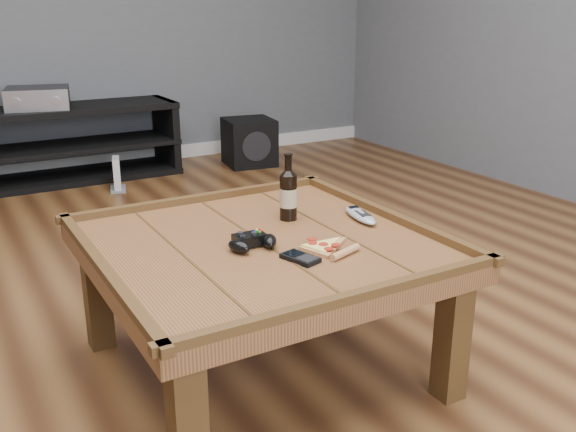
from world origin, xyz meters
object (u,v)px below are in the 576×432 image
media_console (71,144)px  smartphone (300,258)px  game_controller (252,242)px  beer_bottle (288,193)px  game_console (117,175)px  subwoofer (249,142)px  pizza_slice (327,248)px  coffee_table (261,259)px  remote_control (360,215)px  av_receiver (38,98)px

media_console → smartphone: bearing=-89.5°
game_controller → beer_bottle: bearing=40.3°
beer_bottle → game_console: size_ratio=1.07×
game_controller → game_console: game_controller is taller
media_console → subwoofer: media_console is taller
beer_bottle → pizza_slice: (-0.04, -0.30, -0.08)m
coffee_table → remote_control: (0.39, 0.02, 0.07)m
subwoofer → coffee_table: bearing=-107.5°
media_console → subwoofer: size_ratio=3.63×
smartphone → av_receiver: 2.95m
smartphone → media_console: bearing=74.3°
media_console → game_console: 0.47m
beer_bottle → subwoofer: bearing=66.4°
subwoofer → beer_bottle: bearing=-105.3°
game_console → game_controller: bearing=-80.2°
game_console → coffee_table: bearing=-79.1°
media_console → beer_bottle: bearing=-86.1°
smartphone → remote_control: size_ratio=0.60×
smartphone → av_receiver: (-0.20, 2.94, 0.11)m
beer_bottle → remote_control: beer_bottle is taller
coffee_table → game_console: bearing=85.5°
pizza_slice → subwoofer: (1.09, 2.70, -0.29)m
coffee_table → pizza_slice: bearing=-50.6°
av_receiver → beer_bottle: bearing=-68.9°
beer_bottle → av_receiver: beer_bottle is taller
beer_bottle → game_console: beer_bottle is taller
game_controller → av_receiver: bearing=94.5°
game_controller → coffee_table: bearing=41.0°
remote_control → game_console: remote_control is taller
beer_bottle → pizza_slice: beer_bottle is taller
media_console → game_console: media_console is taller
coffee_table → av_receiver: bearing=93.7°
media_console → remote_control: bearing=-81.8°
pizza_slice → smartphone: size_ratio=2.00×
beer_bottle → smartphone: bearing=-114.6°
beer_bottle → game_console: (0.00, 2.20, -0.44)m
av_receiver → subwoofer: (1.40, -0.21, -0.40)m
subwoofer → remote_control: bearing=-100.0°
beer_bottle → av_receiver: (-0.36, 2.60, 0.03)m
remote_control → game_controller: bearing=-161.9°
pizza_slice → game_console: size_ratio=1.16×
game_controller → game_console: (0.23, 2.38, -0.37)m
game_console → remote_control: bearing=-69.5°
pizza_slice → remote_control: bearing=16.9°
beer_bottle → game_console: 2.24m
smartphone → game_console: (0.16, 2.53, -0.36)m
pizza_slice → av_receiver: bearing=77.6°
coffee_table → subwoofer: size_ratio=2.67×
smartphone → beer_bottle: bearing=49.2°
media_console → pizza_slice: size_ratio=5.68×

